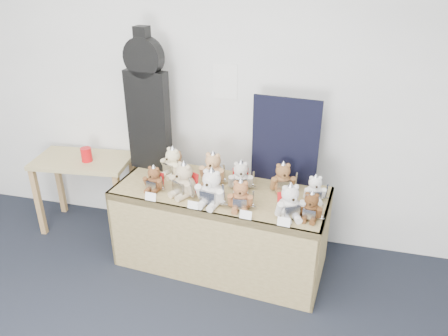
% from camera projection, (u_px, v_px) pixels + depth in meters
% --- Properties ---
extents(room_shell, '(6.00, 6.00, 6.00)m').
position_uv_depth(room_shell, '(225.00, 82.00, 3.69)').
color(room_shell, silver).
rests_on(room_shell, floor).
extents(display_table, '(1.78, 0.87, 0.72)m').
position_uv_depth(display_table, '(218.00, 211.00, 3.55)').
color(display_table, olive).
rests_on(display_table, floor).
extents(side_table, '(0.92, 0.57, 0.73)m').
position_uv_depth(side_table, '(84.00, 171.00, 4.11)').
color(side_table, '#947D4F').
rests_on(side_table, floor).
extents(guitar_case, '(0.38, 0.15, 1.22)m').
position_uv_depth(guitar_case, '(147.00, 103.00, 3.66)').
color(guitar_case, black).
rests_on(guitar_case, display_table).
extents(navy_board, '(0.55, 0.07, 0.73)m').
position_uv_depth(navy_board, '(285.00, 141.00, 3.52)').
color(navy_board, black).
rests_on(navy_board, display_table).
extents(red_cup, '(0.10, 0.10, 0.13)m').
position_uv_depth(red_cup, '(86.00, 155.00, 3.98)').
color(red_cup, red).
rests_on(red_cup, side_table).
extents(teddy_front_far_left, '(0.19, 0.17, 0.24)m').
position_uv_depth(teddy_front_far_left, '(154.00, 180.00, 3.50)').
color(teddy_front_far_left, brown).
rests_on(teddy_front_far_left, display_table).
extents(teddy_front_left, '(0.25, 0.25, 0.31)m').
position_uv_depth(teddy_front_left, '(184.00, 181.00, 3.42)').
color(teddy_front_left, tan).
rests_on(teddy_front_left, display_table).
extents(teddy_front_centre, '(0.27, 0.24, 0.33)m').
position_uv_depth(teddy_front_centre, '(211.00, 189.00, 3.29)').
color(teddy_front_centre, silver).
rests_on(teddy_front_centre, display_table).
extents(teddy_front_right, '(0.22, 0.19, 0.27)m').
position_uv_depth(teddy_front_right, '(240.00, 196.00, 3.24)').
color(teddy_front_right, '#915A37').
rests_on(teddy_front_right, display_table).
extents(teddy_front_far_right, '(0.25, 0.24, 0.30)m').
position_uv_depth(teddy_front_far_right, '(290.00, 203.00, 3.13)').
color(teddy_front_far_right, silver).
rests_on(teddy_front_far_right, display_table).
extents(teddy_front_end, '(0.20, 0.17, 0.24)m').
position_uv_depth(teddy_front_end, '(311.00, 207.00, 3.12)').
color(teddy_front_end, '#54341D').
rests_on(teddy_front_end, display_table).
extents(teddy_back_left, '(0.23, 0.23, 0.29)m').
position_uv_depth(teddy_back_left, '(173.00, 163.00, 3.73)').
color(teddy_back_left, beige).
rests_on(teddy_back_left, display_table).
extents(teddy_back_centre_left, '(0.25, 0.20, 0.30)m').
position_uv_depth(teddy_back_centre_left, '(213.00, 169.00, 3.61)').
color(teddy_back_centre_left, tan).
rests_on(teddy_back_centre_left, display_table).
extents(teddy_back_centre_right, '(0.23, 0.21, 0.28)m').
position_uv_depth(teddy_back_centre_right, '(241.00, 177.00, 3.51)').
color(teddy_back_centre_right, beige).
rests_on(teddy_back_centre_right, display_table).
extents(teddy_back_right, '(0.23, 0.21, 0.28)m').
position_uv_depth(teddy_back_right, '(283.00, 179.00, 3.48)').
color(teddy_back_right, brown).
rests_on(teddy_back_right, display_table).
extents(teddy_back_end, '(0.20, 0.18, 0.24)m').
position_uv_depth(teddy_back_end, '(315.00, 189.00, 3.36)').
color(teddy_back_end, white).
rests_on(teddy_back_end, display_table).
extents(teddy_back_far_left, '(0.21, 0.18, 0.26)m').
position_uv_depth(teddy_back_far_left, '(175.00, 163.00, 3.76)').
color(teddy_back_far_left, '#8E6442').
rests_on(teddy_back_far_left, display_table).
extents(entry_card_a, '(0.09, 0.03, 0.07)m').
position_uv_depth(entry_card_a, '(151.00, 197.00, 3.37)').
color(entry_card_a, white).
rests_on(entry_card_a, display_table).
extents(entry_card_b, '(0.09, 0.03, 0.06)m').
position_uv_depth(entry_card_b, '(193.00, 205.00, 3.27)').
color(entry_card_b, white).
rests_on(entry_card_b, display_table).
extents(entry_card_c, '(0.09, 0.03, 0.06)m').
position_uv_depth(entry_card_c, '(246.00, 215.00, 3.14)').
color(entry_card_c, white).
rests_on(entry_card_c, display_table).
extents(entry_card_d, '(0.09, 0.03, 0.07)m').
position_uv_depth(entry_card_d, '(284.00, 222.00, 3.06)').
color(entry_card_d, white).
rests_on(entry_card_d, display_table).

